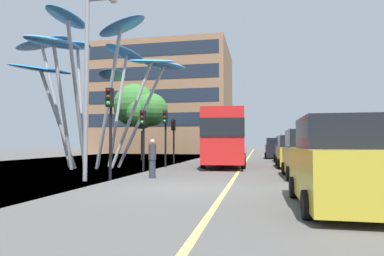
% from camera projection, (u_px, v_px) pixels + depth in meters
% --- Properties ---
extents(ground, '(120.00, 240.00, 0.10)m').
position_uv_depth(ground, '(166.00, 188.00, 11.71)').
color(ground, '#54514F').
extents(red_bus, '(3.22, 9.85, 3.84)m').
position_uv_depth(red_bus, '(224.00, 135.00, 22.75)').
color(red_bus, red).
rests_on(red_bus, ground).
extents(leaf_sculpture, '(11.99, 11.52, 8.84)m').
position_uv_depth(leaf_sculpture, '(93.00, 61.00, 21.15)').
color(leaf_sculpture, '#9EA0A5').
rests_on(leaf_sculpture, ground).
extents(traffic_light_kerb_near, '(0.28, 0.42, 3.91)m').
position_uv_depth(traffic_light_kerb_near, '(110.00, 113.00, 14.04)').
color(traffic_light_kerb_near, black).
rests_on(traffic_light_kerb_near, ground).
extents(traffic_light_kerb_far, '(0.28, 0.42, 3.37)m').
position_uv_depth(traffic_light_kerb_far, '(143.00, 127.00, 18.24)').
color(traffic_light_kerb_far, black).
rests_on(traffic_light_kerb_far, ground).
extents(traffic_light_island_mid, '(0.28, 0.42, 3.62)m').
position_uv_depth(traffic_light_island_mid, '(165.00, 126.00, 21.14)').
color(traffic_light_island_mid, black).
rests_on(traffic_light_island_mid, ground).
extents(traffic_light_opposite, '(0.28, 0.42, 3.29)m').
position_uv_depth(traffic_light_opposite, '(173.00, 132.00, 24.53)').
color(traffic_light_opposite, black).
rests_on(traffic_light_opposite, ground).
extents(car_parked_near, '(2.01, 4.35, 2.19)m').
position_uv_depth(car_parked_near, '(338.00, 165.00, 7.91)').
color(car_parked_near, gold).
rests_on(car_parked_near, ground).
extents(car_parked_mid, '(1.98, 4.41, 2.16)m').
position_uv_depth(car_parked_mid, '(306.00, 155.00, 14.83)').
color(car_parked_mid, gold).
rests_on(car_parked_mid, ground).
extents(car_parked_far, '(1.92, 4.16, 2.04)m').
position_uv_depth(car_parked_far, '(292.00, 153.00, 20.88)').
color(car_parked_far, gold).
rests_on(car_parked_far, ground).
extents(car_side_street, '(2.00, 4.50, 2.14)m').
position_uv_depth(car_side_street, '(287.00, 150.00, 27.01)').
color(car_side_street, navy).
rests_on(car_side_street, ground).
extents(car_far_side, '(1.98, 3.83, 2.07)m').
position_uv_depth(car_far_side, '(275.00, 149.00, 33.33)').
color(car_far_side, black).
rests_on(car_far_side, ground).
extents(street_lamp, '(1.48, 0.44, 7.79)m').
position_uv_depth(street_lamp, '(93.00, 62.00, 13.68)').
color(street_lamp, gray).
rests_on(street_lamp, ground).
extents(tree_pavement_near, '(5.32, 4.34, 7.04)m').
position_uv_depth(tree_pavement_near, '(140.00, 108.00, 30.11)').
color(tree_pavement_near, brown).
rests_on(tree_pavement_near, ground).
extents(pedestrian, '(0.34, 0.34, 1.73)m').
position_uv_depth(pedestrian, '(152.00, 158.00, 14.69)').
color(pedestrian, '#2D3342').
rests_on(pedestrian, ground).
extents(backdrop_building, '(20.83, 15.78, 16.96)m').
position_uv_depth(backdrop_building, '(166.00, 102.00, 55.07)').
color(backdrop_building, '#936B4C').
rests_on(backdrop_building, ground).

